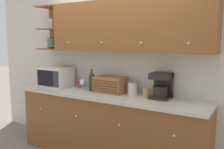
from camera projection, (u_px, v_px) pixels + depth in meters
The scene contains 13 objects.
ground_plane at pixel (119, 149), 3.94m from camera, with size 24.00×24.00×0.00m, color slate.
wall_back at pixel (120, 68), 3.78m from camera, with size 5.20×0.06×2.60m.
counter_unit at pixel (109, 126), 3.62m from camera, with size 2.82×0.64×0.95m.
backsplash_panel at pixel (119, 71), 3.76m from camera, with size 2.80×0.01×0.60m.
upper_cabinets at pixel (123, 26), 3.45m from camera, with size 2.80×0.36×0.71m.
microwave at pixel (56, 77), 4.10m from camera, with size 0.49×0.38×0.32m.
mug at pixel (80, 84), 4.03m from camera, with size 0.09×0.08×0.10m.
wine_glass at pixel (82, 83), 3.81m from camera, with size 0.08×0.08×0.17m.
wine_bottle at pixel (92, 81), 3.75m from camera, with size 0.09×0.09×0.33m.
bread_box at pixel (110, 85), 3.65m from camera, with size 0.45×0.29×0.23m.
storage_canister at pixel (132, 88), 3.50m from camera, with size 0.15×0.15×0.18m.
mug_blue_second at pixel (146, 92), 3.44m from camera, with size 0.09×0.08×0.10m.
coffee_maker at pixel (162, 85), 3.29m from camera, with size 0.25×0.27×0.34m.
Camera 1 is at (1.83, -3.26, 1.73)m, focal length 40.00 mm.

